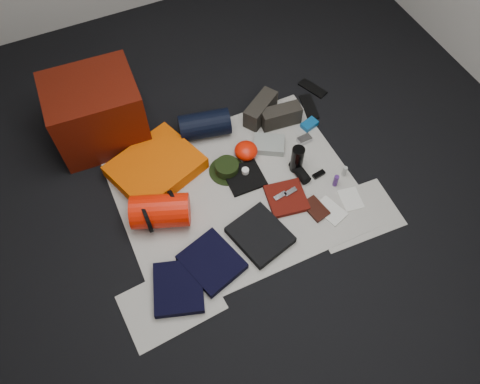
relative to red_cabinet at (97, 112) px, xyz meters
name	(u,v)px	position (x,y,z in m)	size (l,w,h in m)	color
floor	(237,193)	(0.69, -0.89, -0.27)	(4.50, 4.50, 0.02)	black
newspaper_mat	(237,192)	(0.69, -0.89, -0.26)	(1.60, 1.30, 0.01)	silver
newspaper_sheet_front_left	(171,302)	(-0.01, -1.44, -0.26)	(0.58, 0.40, 0.00)	silver
newspaper_sheet_front_right	(355,214)	(1.34, -1.39, -0.26)	(0.58, 0.40, 0.00)	silver
red_cabinet	(97,112)	(0.00, 0.00, 0.00)	(0.62, 0.52, 0.52)	#4E0F05
sleeping_pad	(156,167)	(0.24, -0.48, -0.20)	(0.58, 0.48, 0.11)	#EB5702
stuff_sack	(160,211)	(0.15, -0.87, -0.14)	(0.22, 0.22, 0.38)	red
sack_strap_left	(146,217)	(0.05, -0.87, -0.15)	(0.22, 0.22, 0.03)	black
sack_strap_right	(175,206)	(0.25, -0.87, -0.15)	(0.22, 0.22, 0.03)	black
navy_duffel	(205,125)	(0.69, -0.31, -0.16)	(0.20, 0.20, 0.37)	black
boonie_brim	(227,171)	(0.70, -0.69, -0.25)	(0.26, 0.26, 0.01)	black
boonie_crown	(227,167)	(0.70, -0.69, -0.21)	(0.17, 0.17, 0.07)	black
hiking_boot_left	(261,109)	(1.15, -0.33, -0.17)	(0.32, 0.12, 0.16)	#2A2620
hiking_boot_right	(281,116)	(1.26, -0.45, -0.18)	(0.30, 0.11, 0.15)	#2A2620
flip_flop_left	(309,107)	(1.54, -0.40, -0.25)	(0.10, 0.26, 0.01)	black
flip_flop_right	(313,88)	(1.67, -0.24, -0.25)	(0.09, 0.24, 0.01)	black
trousers_navy_a	(178,288)	(0.07, -1.38, -0.23)	(0.30, 0.34, 0.05)	black
trousers_navy_b	(212,262)	(0.32, -1.31, -0.23)	(0.31, 0.35, 0.06)	black
trousers_charcoal	(260,235)	(0.68, -1.27, -0.23)	(0.32, 0.36, 0.06)	black
black_tshirt	(245,178)	(0.79, -0.81, -0.24)	(0.26, 0.24, 0.03)	black
red_shirt	(286,198)	(0.97, -1.09, -0.24)	(0.26, 0.26, 0.03)	#571009
orange_stuff_sack	(246,151)	(0.88, -0.62, -0.20)	(0.17, 0.17, 0.11)	red
first_aid_pouch	(269,144)	(1.07, -0.62, -0.23)	(0.22, 0.17, 0.06)	gray
water_bottle	(297,159)	(1.16, -0.88, -0.14)	(0.09, 0.09, 0.23)	black
speaker	(300,172)	(1.16, -0.94, -0.22)	(0.07, 0.07, 0.19)	black
compact_camera	(304,140)	(1.34, -0.69, -0.23)	(0.10, 0.06, 0.04)	#A9A9AE
cyan_case	(309,124)	(1.44, -0.58, -0.23)	(0.12, 0.08, 0.04)	#0E4F89
toiletry_purple	(336,181)	(1.34, -1.12, -0.20)	(0.03, 0.03, 0.10)	#45216B
toiletry_clear	(345,171)	(1.44, -1.07, -0.21)	(0.03, 0.03, 0.09)	#9FA39E
paperback_book	(315,209)	(1.12, -1.24, -0.24)	(0.12, 0.18, 0.03)	black
map_booklet	(330,211)	(1.20, -1.30, -0.25)	(0.14, 0.20, 0.01)	silver
map_printout	(351,199)	(1.38, -1.27, -0.25)	(0.14, 0.18, 0.01)	silver
sunglasses	(319,174)	(1.28, -1.01, -0.24)	(0.09, 0.04, 0.02)	black
key_cluster	(183,303)	(0.06, -1.47, -0.25)	(0.07, 0.07, 0.01)	#A9A9AE
tape_roll	(245,171)	(0.81, -0.78, -0.21)	(0.05, 0.05, 0.04)	silver
energy_bar_a	(280,196)	(0.93, -1.07, -0.21)	(0.10, 0.04, 0.01)	#A9A9AE
energy_bar_b	(290,192)	(1.01, -1.07, -0.21)	(0.10, 0.04, 0.01)	#A9A9AE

